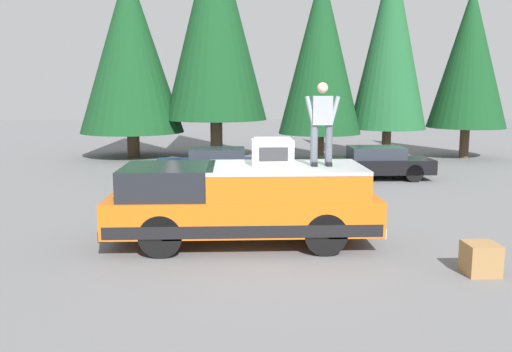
{
  "coord_description": "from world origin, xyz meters",
  "views": [
    {
      "loc": [
        -11.15,
        0.69,
        3.23
      ],
      "look_at": [
        0.36,
        0.19,
        1.35
      ],
      "focal_mm": 37.99,
      "sensor_mm": 36.0,
      "label": 1
    }
  ],
  "objects_px": {
    "compressor_unit": "(272,152)",
    "person_on_truck_bed": "(322,122)",
    "wooden_crate": "(481,259)",
    "pickup_truck": "(243,203)",
    "parked_car_navy": "(215,165)",
    "parked_car_black": "(374,163)"
  },
  "relations": [
    {
      "from": "compressor_unit",
      "to": "person_on_truck_bed",
      "type": "bearing_deg",
      "value": -99.57
    },
    {
      "from": "person_on_truck_bed",
      "to": "wooden_crate",
      "type": "xyz_separation_m",
      "value": [
        -2.01,
        -2.51,
        -2.27
      ]
    },
    {
      "from": "compressor_unit",
      "to": "person_on_truck_bed",
      "type": "distance_m",
      "value": 1.18
    },
    {
      "from": "person_on_truck_bed",
      "to": "wooden_crate",
      "type": "distance_m",
      "value": 3.94
    },
    {
      "from": "pickup_truck",
      "to": "compressor_unit",
      "type": "relative_size",
      "value": 6.6
    },
    {
      "from": "pickup_truck",
      "to": "parked_car_navy",
      "type": "relative_size",
      "value": 1.35
    },
    {
      "from": "pickup_truck",
      "to": "parked_car_black",
      "type": "distance_m",
      "value": 9.34
    },
    {
      "from": "pickup_truck",
      "to": "person_on_truck_bed",
      "type": "distance_m",
      "value": 2.32
    },
    {
      "from": "compressor_unit",
      "to": "parked_car_black",
      "type": "bearing_deg",
      "value": -28.11
    },
    {
      "from": "compressor_unit",
      "to": "person_on_truck_bed",
      "type": "xyz_separation_m",
      "value": [
        -0.17,
        -0.99,
        0.62
      ]
    },
    {
      "from": "compressor_unit",
      "to": "wooden_crate",
      "type": "height_order",
      "value": "compressor_unit"
    },
    {
      "from": "pickup_truck",
      "to": "wooden_crate",
      "type": "relative_size",
      "value": 9.89
    },
    {
      "from": "pickup_truck",
      "to": "wooden_crate",
      "type": "height_order",
      "value": "pickup_truck"
    },
    {
      "from": "person_on_truck_bed",
      "to": "compressor_unit",
      "type": "bearing_deg",
      "value": 80.43
    },
    {
      "from": "person_on_truck_bed",
      "to": "parked_car_navy",
      "type": "relative_size",
      "value": 0.41
    },
    {
      "from": "person_on_truck_bed",
      "to": "parked_car_navy",
      "type": "distance_m",
      "value": 8.4
    },
    {
      "from": "pickup_truck",
      "to": "parked_car_black",
      "type": "height_order",
      "value": "pickup_truck"
    },
    {
      "from": "compressor_unit",
      "to": "wooden_crate",
      "type": "xyz_separation_m",
      "value": [
        -2.18,
        -3.5,
        -1.65
      ]
    },
    {
      "from": "person_on_truck_bed",
      "to": "parked_car_navy",
      "type": "xyz_separation_m",
      "value": [
        7.79,
        2.43,
        -1.97
      ]
    },
    {
      "from": "compressor_unit",
      "to": "wooden_crate",
      "type": "relative_size",
      "value": 1.5
    },
    {
      "from": "compressor_unit",
      "to": "parked_car_black",
      "type": "xyz_separation_m",
      "value": [
        7.9,
        -4.22,
        -1.35
      ]
    },
    {
      "from": "pickup_truck",
      "to": "person_on_truck_bed",
      "type": "relative_size",
      "value": 3.28
    }
  ]
}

